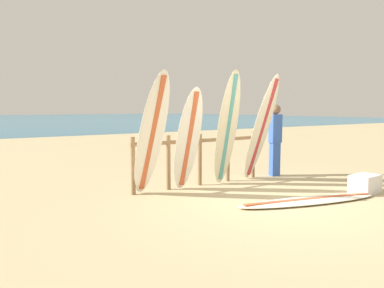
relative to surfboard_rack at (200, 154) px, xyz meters
name	(u,v)px	position (x,y,z in m)	size (l,w,h in m)	color
ground_plane	(284,203)	(0.34, -2.09, -0.69)	(120.00, 120.00, 0.00)	tan
surfboard_rack	(200,154)	(0.00, 0.00, 0.00)	(3.26, 0.09, 1.12)	olive
surfboard_leaning_far_left	(151,135)	(-1.40, -0.43, 0.48)	(0.56, 1.05, 2.35)	white
surfboard_leaning_left	(188,140)	(-0.54, -0.36, 0.35)	(0.57, 0.67, 2.08)	white
surfboard_leaning_center_left	(227,129)	(0.45, -0.38, 0.55)	(0.54, 0.69, 2.47)	beige
surfboard_leaning_center	(261,129)	(1.41, -0.43, 0.52)	(0.68, 0.96, 2.42)	silver
surfboard_lying_on_sand	(309,200)	(0.76, -2.30, -0.66)	(2.86, 1.24, 0.08)	silver
beachgoer_standing	(275,137)	(2.18, -0.14, 0.28)	(0.30, 0.24, 1.76)	#3359B2
cooler_box	(365,184)	(2.28, -2.44, -0.51)	(0.60, 0.40, 0.36)	white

